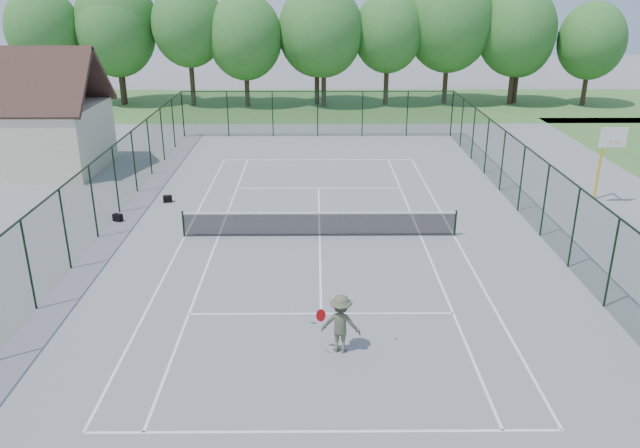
{
  "coord_description": "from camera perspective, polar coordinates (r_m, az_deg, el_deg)",
  "views": [
    {
      "loc": [
        -0.17,
        -23.49,
        9.56
      ],
      "look_at": [
        0.0,
        -2.0,
        1.3
      ],
      "focal_mm": 35.0,
      "sensor_mm": 36.0,
      "label": 1
    }
  ],
  "objects": [
    {
      "name": "ground",
      "position": [
        25.36,
        -0.04,
        -1.12
      ],
      "size": [
        140.0,
        140.0,
        0.0
      ],
      "primitive_type": "plane",
      "color": "gray",
      "rests_on": "ground"
    },
    {
      "name": "court_lines",
      "position": [
        25.36,
        -0.04,
        -1.11
      ],
      "size": [
        11.05,
        23.85,
        0.01
      ],
      "color": "white",
      "rests_on": "ground"
    },
    {
      "name": "tree_line_far",
      "position": [
        53.61,
        -0.29,
        17.2
      ],
      "size": [
        39.4,
        6.4,
        9.7
      ],
      "color": "#3C2A1D",
      "rests_on": "ground"
    },
    {
      "name": "utility_building",
      "position": [
        37.59,
        -25.7,
        9.12
      ],
      "size": [
        8.6,
        6.27,
        6.63
      ],
      "color": "beige",
      "rests_on": "ground"
    },
    {
      "name": "sports_bag_a",
      "position": [
        28.32,
        -18.01,
        0.57
      ],
      "size": [
        0.45,
        0.37,
        0.32
      ],
      "primitive_type": "cube",
      "rotation": [
        0.0,
        0.0,
        -0.38
      ],
      "color": "black",
      "rests_on": "ground"
    },
    {
      "name": "fence_enclosure",
      "position": [
        24.81,
        -0.04,
        2.22
      ],
      "size": [
        18.05,
        36.05,
        3.02
      ],
      "color": "#193922",
      "rests_on": "ground"
    },
    {
      "name": "tennis_player",
      "position": [
        17.36,
        1.9,
        -9.09
      ],
      "size": [
        2.24,
        0.89,
        1.7
      ],
      "color": "#53573F",
      "rests_on": "ground"
    },
    {
      "name": "sports_bag_b",
      "position": [
        30.17,
        -13.76,
        2.25
      ],
      "size": [
        0.46,
        0.34,
        0.32
      ],
      "primitive_type": "cube",
      "rotation": [
        0.0,
        0.0,
        0.23
      ],
      "color": "black",
      "rests_on": "ground"
    },
    {
      "name": "tennis_net",
      "position": [
        25.15,
        -0.04,
        0.09
      ],
      "size": [
        11.08,
        0.08,
        1.1
      ],
      "color": "black",
      "rests_on": "ground"
    },
    {
      "name": "grass_far",
      "position": [
        54.33,
        -0.28,
        10.89
      ],
      "size": [
        80.0,
        16.0,
        0.01
      ],
      "primitive_type": "cube",
      "color": "#4E7F39",
      "rests_on": "ground"
    },
    {
      "name": "basketball_goal",
      "position": [
        31.44,
        24.78,
        6.24
      ],
      "size": [
        1.2,
        1.43,
        3.65
      ],
      "color": "gold",
      "rests_on": "ground"
    }
  ]
}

